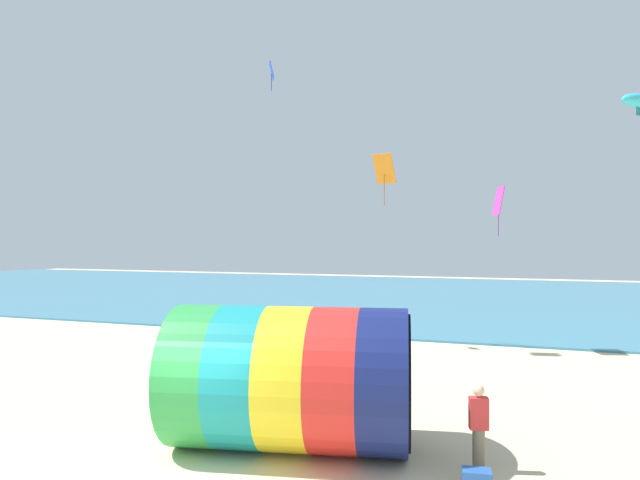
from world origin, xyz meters
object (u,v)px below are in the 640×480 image
Objects in this scene: kite_cyan_parafoil at (639,101)px; cooler_box at (477,480)px; kite_handler at (479,427)px; kite_magenta_diamond at (498,202)px; kite_orange_diamond at (384,169)px; giant_inflatable_tube at (291,378)px; kite_blue_diamond at (271,71)px.

cooler_box is (-3.96, -7.40, -8.28)m from kite_cyan_parafoil.
kite_handler is 1.35× the size of kite_cyan_parafoil.
kite_cyan_parafoil is at bearing 58.78° from kite_handler.
kite_magenta_diamond is (0.04, 12.52, 5.19)m from kite_handler.
cooler_box is (4.67, -13.38, -7.37)m from kite_orange_diamond.
kite_orange_diamond is at bearing 145.30° from kite_cyan_parafoil.
kite_magenta_diamond is at bearing 72.52° from giant_inflatable_tube.
kite_magenta_diamond is at bearing -0.17° from kite_orange_diamond.
kite_magenta_diamond reaches higher than kite_handler.
kite_orange_diamond is at bearing 179.83° from kite_magenta_diamond.
giant_inflatable_tube is 15.78m from kite_blue_diamond.
cooler_box is at bearing -70.74° from kite_orange_diamond.
giant_inflatable_tube is at bearing -140.02° from kite_cyan_parafoil.
giant_inflatable_tube is at bearing -86.67° from kite_orange_diamond.
kite_blue_diamond is at bearing 128.30° from cooler_box.
kite_orange_diamond is (-0.73, 12.60, 6.00)m from giant_inflatable_tube.
kite_blue_diamond is 18.80m from cooler_box.
kite_orange_diamond is (-8.63, 5.98, -0.92)m from kite_cyan_parafoil.
giant_inflatable_tube is 2.54× the size of kite_orange_diamond.
cooler_box is at bearing -90.10° from kite_magenta_diamond.
kite_handler is 13.55m from kite_magenta_diamond.
kite_orange_diamond is (-4.66, 12.53, 6.67)m from kite_handler.
cooler_box is (-0.02, -13.36, -5.88)m from kite_magenta_diamond.
kite_magenta_diamond is at bearing 10.55° from kite_blue_diamond.
kite_blue_diamond is 0.62× the size of kite_magenta_diamond.
kite_blue_diamond is 0.56× the size of kite_orange_diamond.
kite_blue_diamond is at bearing 115.82° from giant_inflatable_tube.
kite_cyan_parafoil reaches higher than kite_orange_diamond.
kite_handler is 0.77× the size of kite_orange_diamond.
kite_orange_diamond is at bearing 20.94° from kite_blue_diamond.
kite_blue_diamond is (-9.18, 10.80, 10.84)m from kite_handler.
giant_inflatable_tube is 3.28× the size of kite_handler.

